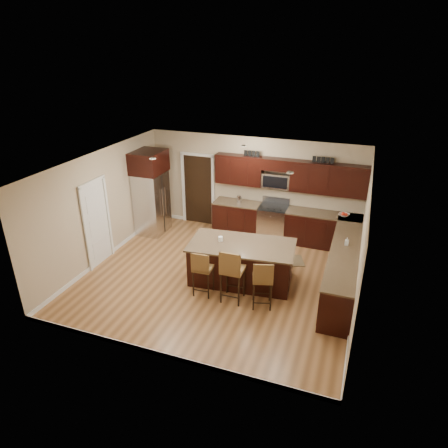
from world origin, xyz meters
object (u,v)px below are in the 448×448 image
at_px(range, 273,222).
at_px(stool_right, 263,279).
at_px(stool_left, 202,268).
at_px(stool_mid, 232,270).
at_px(refrigerator, 151,192).
at_px(island, 241,264).

bearing_deg(range, stool_right, -80.10).
height_order(stool_left, stool_right, stool_right).
distance_m(range, stool_mid, 3.25).
bearing_deg(refrigerator, stool_right, -32.50).
xyz_separation_m(range, island, (-0.15, -2.38, -0.04)).
bearing_deg(stool_right, refrigerator, 131.39).
bearing_deg(stool_right, island, 113.99).
relative_size(stool_left, stool_right, 0.98).
xyz_separation_m(range, refrigerator, (-3.30, -0.76, 0.74)).
bearing_deg(refrigerator, island, -27.18).
height_order(stool_left, stool_mid, stool_mid).
distance_m(island, stool_right, 1.13).
distance_m(stool_mid, stool_right, 0.66).
bearing_deg(range, island, -93.52).
bearing_deg(refrigerator, stool_left, -43.97).
bearing_deg(stool_right, stool_mid, 164.80).
distance_m(stool_mid, refrigerator, 4.08).
height_order(stool_left, refrigerator, refrigerator).
bearing_deg(refrigerator, range, 12.98).
bearing_deg(stool_mid, stool_right, 0.20).
relative_size(stool_right, refrigerator, 0.46).
xyz_separation_m(island, stool_right, (0.71, -0.84, 0.24)).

